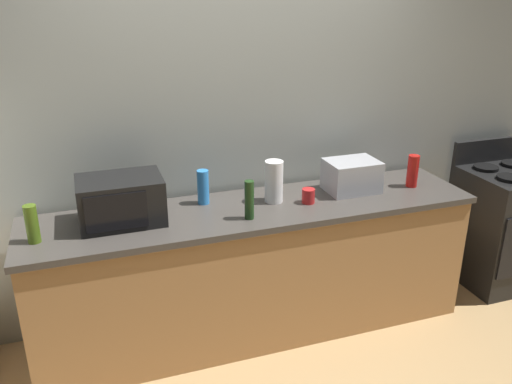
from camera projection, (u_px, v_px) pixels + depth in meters
The scene contains 12 objects.
ground_plane at pixel (277, 364), 3.28m from camera, with size 8.00×8.00×0.00m, color tan.
back_wall at pixel (236, 121), 3.50m from camera, with size 6.40×0.10×2.70m, color #9EA399.
counter_run at pixel (256, 270), 3.47m from camera, with size 2.84×0.64×0.90m.
stove_range at pixel (501, 226), 4.07m from camera, with size 0.60×0.61×1.08m.
microwave at pixel (121, 200), 3.05m from camera, with size 0.48×0.35×0.27m.
toaster_oven at pixel (352, 176), 3.52m from camera, with size 0.34×0.26×0.21m, color #B7BABF.
paper_towel_roll at pixel (274, 182), 3.34m from camera, with size 0.12×0.12×0.27m, color white.
bottle_hot_sauce at pixel (413, 171), 3.60m from camera, with size 0.08×0.08×0.22m, color red.
bottle_wine at pixel (249, 200), 3.09m from camera, with size 0.06×0.06×0.24m, color #1E3F19.
bottle_olive_oil at pixel (32, 224), 2.81m from camera, with size 0.07×0.07×0.21m, color #4C6B19.
bottle_spray_cleaner at pixel (203, 187), 3.31m from camera, with size 0.07×0.07×0.22m, color #338CE5.
mug_red at pixel (308, 196), 3.34m from camera, with size 0.08×0.08×0.09m, color red.
Camera 1 is at (-0.99, -2.47, 2.20)m, focal length 37.08 mm.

